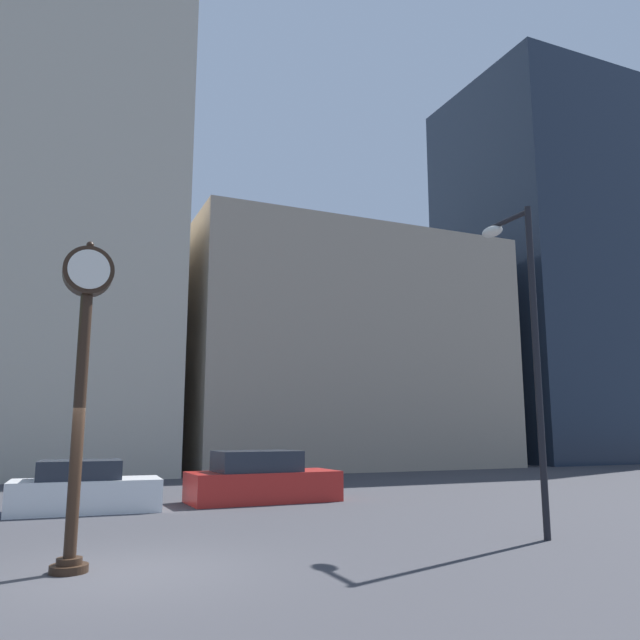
{
  "coord_description": "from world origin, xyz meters",
  "views": [
    {
      "loc": [
        -1.19,
        -10.39,
        2.17
      ],
      "look_at": [
        8.01,
        10.8,
        6.21
      ],
      "focal_mm": 35.0,
      "sensor_mm": 36.0,
      "label": 1
    }
  ],
  "objects_px": {
    "car_white": "(84,490)",
    "car_red": "(262,480)",
    "street_clock": "(83,354)",
    "street_lamp_right": "(522,317)"
  },
  "relations": [
    {
      "from": "car_white",
      "to": "car_red",
      "type": "height_order",
      "value": "car_red"
    },
    {
      "from": "car_red",
      "to": "street_lamp_right",
      "type": "xyz_separation_m",
      "value": [
        3.15,
        -8.15,
        3.9
      ]
    },
    {
      "from": "car_red",
      "to": "street_clock",
      "type": "bearing_deg",
      "value": -127.09
    },
    {
      "from": "car_white",
      "to": "street_clock",
      "type": "bearing_deg",
      "value": -91.7
    },
    {
      "from": "car_white",
      "to": "street_lamp_right",
      "type": "bearing_deg",
      "value": -40.78
    },
    {
      "from": "car_white",
      "to": "car_red",
      "type": "bearing_deg",
      "value": 6.66
    },
    {
      "from": "street_clock",
      "to": "car_red",
      "type": "height_order",
      "value": "street_clock"
    },
    {
      "from": "street_clock",
      "to": "street_lamp_right",
      "type": "bearing_deg",
      "value": -2.41
    },
    {
      "from": "street_clock",
      "to": "street_lamp_right",
      "type": "relative_size",
      "value": 0.76
    },
    {
      "from": "car_white",
      "to": "street_lamp_right",
      "type": "xyz_separation_m",
      "value": [
        8.2,
        -7.81,
        3.97
      ]
    }
  ]
}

